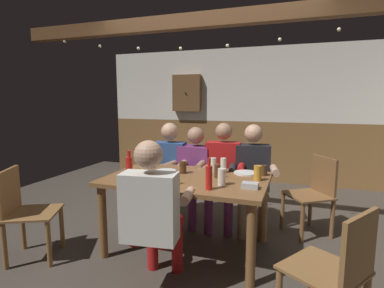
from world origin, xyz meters
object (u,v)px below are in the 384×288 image
at_px(condiment_caddy, 250,185).
at_px(pint_glass_4, 213,165).
at_px(plate_1, 246,173).
at_px(pint_glass_0, 264,170).
at_px(person_3, 253,173).
at_px(chair_empty_near_right, 314,193).
at_px(person_0, 168,166).
at_px(person_4, 153,210).
at_px(pint_glass_5, 217,171).
at_px(person_1, 193,170).
at_px(pint_glass_2, 144,169).
at_px(plate_0, 166,171).
at_px(wall_dart_cabinet, 187,93).
at_px(person_2, 222,170).
at_px(dining_table, 187,187).
at_px(table_candle, 177,180).
at_px(pint_glass_3, 183,167).
at_px(bottle_1, 209,177).
at_px(pint_glass_1, 223,165).
at_px(chair_empty_far_end, 336,272).
at_px(chair_empty_near_left, 24,211).
at_px(pint_glass_6, 258,173).
at_px(pint_glass_7, 222,177).
at_px(bottle_0, 129,164).

bearing_deg(condiment_caddy, pint_glass_4, 135.00).
bearing_deg(plate_1, pint_glass_0, -6.11).
relative_size(person_3, chair_empty_near_right, 1.40).
relative_size(person_0, person_4, 1.00).
bearing_deg(pint_glass_4, pint_glass_5, -63.91).
distance_m(person_1, condiment_caddy, 1.24).
height_order(person_1, condiment_caddy, person_1).
bearing_deg(pint_glass_0, chair_empty_near_right, 45.96).
height_order(chair_empty_near_right, pint_glass_2, pint_glass_2).
height_order(plate_0, wall_dart_cabinet, wall_dart_cabinet).
bearing_deg(person_2, plate_1, 125.59).
xyz_separation_m(dining_table, pint_glass_0, (0.71, 0.32, 0.16)).
bearing_deg(person_2, wall_dart_cabinet, -65.71).
xyz_separation_m(table_candle, pint_glass_3, (-0.09, 0.40, 0.02)).
xyz_separation_m(plate_1, pint_glass_3, (-0.62, -0.20, 0.06)).
height_order(plate_1, bottle_1, bottle_1).
height_order(plate_0, pint_glass_0, pint_glass_0).
xyz_separation_m(dining_table, plate_1, (0.53, 0.34, 0.11)).
height_order(person_3, pint_glass_1, person_3).
distance_m(chair_empty_far_end, pint_glass_5, 1.39).
bearing_deg(bottle_1, chair_empty_near_left, -168.58).
xyz_separation_m(chair_empty_near_right, pint_glass_2, (-1.63, -0.97, 0.36)).
relative_size(pint_glass_6, wall_dart_cabinet, 0.21).
xyz_separation_m(person_4, pint_glass_7, (0.41, 0.56, 0.16)).
bearing_deg(wall_dart_cabinet, person_2, -59.58).
bearing_deg(condiment_caddy, chair_empty_near_left, -166.19).
bearing_deg(person_1, bottle_1, 122.14).
xyz_separation_m(chair_empty_near_left, pint_glass_7, (1.79, 0.52, 0.36)).
bearing_deg(plate_1, chair_empty_near_left, -152.09).
xyz_separation_m(condiment_caddy, pint_glass_7, (-0.26, 0.02, 0.05)).
xyz_separation_m(plate_1, wall_dart_cabinet, (-1.59, 2.50, 0.88)).
bearing_deg(bottle_0, chair_empty_near_right, 26.02).
bearing_deg(chair_empty_near_right, pint_glass_1, 85.89).
bearing_deg(person_0, plate_1, 152.68).
xyz_separation_m(chair_empty_far_end, pint_glass_1, (-0.99, 1.12, 0.36)).
distance_m(chair_empty_near_right, plate_1, 0.91).
distance_m(person_1, person_3, 0.73).
height_order(chair_empty_near_right, condiment_caddy, chair_empty_near_right).
distance_m(person_0, table_candle, 1.12).
xyz_separation_m(dining_table, pint_glass_5, (0.29, 0.08, 0.17)).
bearing_deg(dining_table, person_1, 104.19).
height_order(person_1, pint_glass_3, person_1).
height_order(chair_empty_near_left, chair_empty_far_end, same).
distance_m(person_2, pint_glass_4, 0.46).
bearing_deg(chair_empty_far_end, person_0, 82.10).
relative_size(person_1, chair_empty_near_left, 1.35).
xyz_separation_m(person_2, plate_1, (0.34, -0.38, 0.09)).
distance_m(person_4, plate_0, 0.90).
xyz_separation_m(person_0, pint_glass_6, (1.20, -0.62, 0.15)).
bearing_deg(plate_1, pint_glass_2, -153.57).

